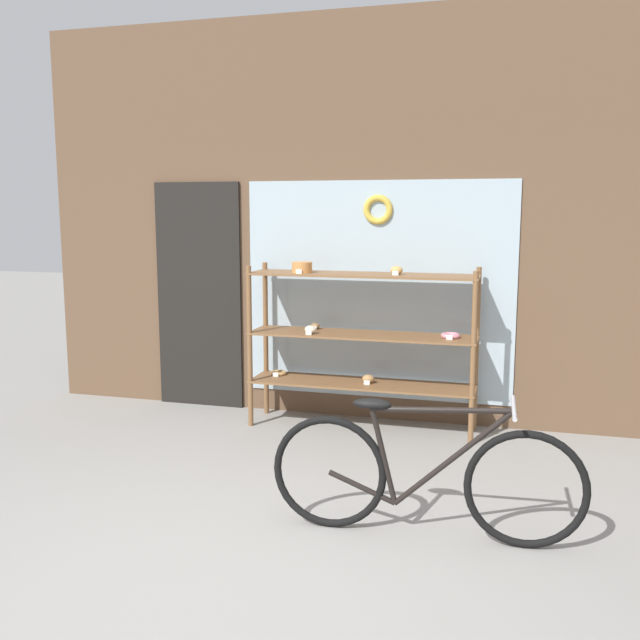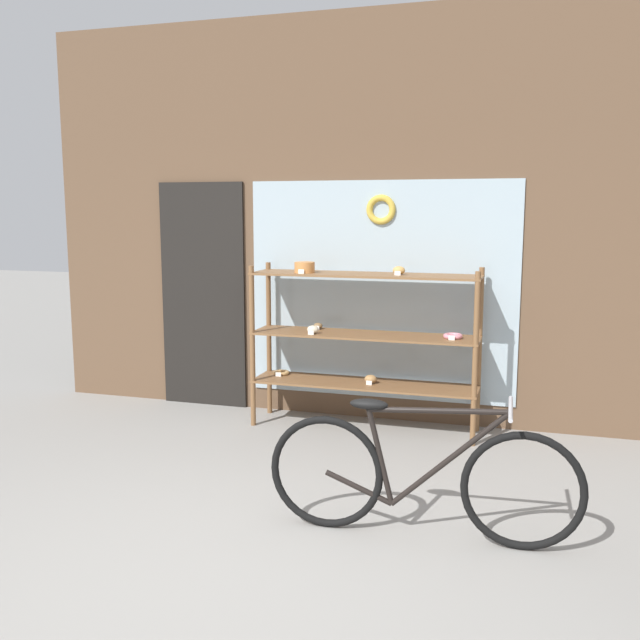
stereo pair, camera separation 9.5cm
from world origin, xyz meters
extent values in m
plane|color=gray|center=(0.00, 0.00, 0.00)|extent=(30.00, 30.00, 0.00)
cube|color=brown|center=(0.00, 3.04, 1.76)|extent=(5.95, 0.08, 3.51)
cube|color=#A3B7C1|center=(0.20, 2.99, 1.15)|extent=(2.36, 0.02, 1.90)
cube|color=black|center=(-1.50, 2.98, 1.05)|extent=(0.84, 0.03, 2.10)
torus|color=gold|center=(0.20, 2.97, 1.85)|extent=(0.26, 0.06, 0.26)
cylinder|color=brown|center=(-0.80, 2.48, 0.69)|extent=(0.04, 0.04, 1.38)
cylinder|color=brown|center=(1.07, 2.48, 0.69)|extent=(0.04, 0.04, 1.38)
cylinder|color=brown|center=(-0.80, 2.87, 0.69)|extent=(0.04, 0.04, 1.38)
cylinder|color=brown|center=(1.07, 2.87, 0.69)|extent=(0.04, 0.04, 1.38)
cube|color=brown|center=(0.13, 2.68, 0.39)|extent=(1.91, 0.44, 0.02)
cube|color=brown|center=(0.13, 2.68, 0.81)|extent=(1.91, 0.44, 0.02)
cube|color=brown|center=(0.13, 2.68, 1.32)|extent=(1.91, 0.44, 0.02)
ellipsoid|color=beige|center=(-0.28, 2.57, 0.85)|extent=(0.10, 0.08, 0.07)
cube|color=white|center=(-0.28, 2.51, 0.84)|extent=(0.05, 0.00, 0.04)
cylinder|color=#C67F42|center=(-0.37, 2.62, 1.37)|extent=(0.17, 0.17, 0.09)
cube|color=white|center=(-0.37, 2.53, 1.34)|extent=(0.05, 0.00, 0.04)
ellipsoid|color=#AD7F4C|center=(0.19, 2.68, 0.43)|extent=(0.10, 0.09, 0.07)
cube|color=white|center=(0.19, 2.62, 0.41)|extent=(0.05, 0.00, 0.04)
torus|color=pink|center=(0.87, 2.69, 0.84)|extent=(0.16, 0.16, 0.04)
cube|color=white|center=(0.87, 2.60, 0.84)|extent=(0.05, 0.00, 0.04)
ellipsoid|color=tan|center=(0.42, 2.66, 1.36)|extent=(0.10, 0.09, 0.07)
cube|color=white|center=(0.42, 2.60, 1.34)|extent=(0.05, 0.00, 0.04)
ellipsoid|color=brown|center=(-0.31, 2.80, 0.84)|extent=(0.08, 0.07, 0.06)
cube|color=white|center=(-0.31, 2.76, 0.84)|extent=(0.05, 0.00, 0.04)
torus|color=tan|center=(-0.64, 2.76, 0.41)|extent=(0.14, 0.14, 0.03)
cube|color=white|center=(-0.64, 2.68, 0.41)|extent=(0.05, 0.00, 0.04)
torus|color=black|center=(0.37, 0.74, 0.34)|extent=(0.68, 0.07, 0.67)
torus|color=black|center=(1.47, 0.78, 0.34)|extent=(0.68, 0.07, 0.67)
cylinder|color=black|center=(1.07, 0.76, 0.48)|extent=(0.66, 0.05, 0.61)
cylinder|color=black|center=(1.00, 0.76, 0.75)|extent=(0.78, 0.06, 0.07)
cylinder|color=black|center=(0.69, 0.75, 0.46)|extent=(0.17, 0.04, 0.56)
cylinder|color=black|center=(0.56, 0.75, 0.26)|extent=(0.40, 0.05, 0.18)
ellipsoid|color=black|center=(0.62, 0.75, 0.76)|extent=(0.22, 0.10, 0.06)
cylinder|color=#B2B2B7|center=(1.39, 0.77, 0.79)|extent=(0.04, 0.46, 0.02)
camera|label=1|loc=(1.39, -3.09, 1.85)|focal=40.00mm
camera|label=2|loc=(1.48, -3.07, 1.85)|focal=40.00mm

